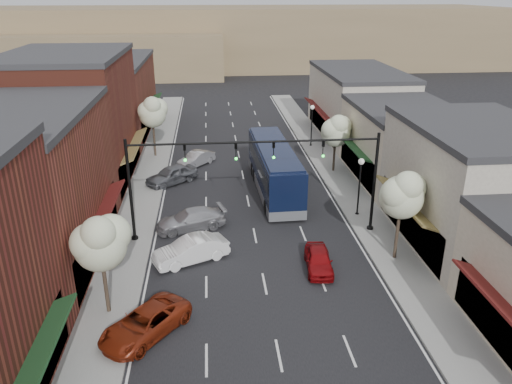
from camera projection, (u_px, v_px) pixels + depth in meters
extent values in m
plane|color=black|center=(269.00, 304.00, 26.48)|extent=(160.00, 160.00, 0.00)
cube|color=gray|center=(146.00, 183.00, 42.78)|extent=(2.80, 73.00, 0.15)
cube|color=gray|center=(338.00, 177.00, 44.23)|extent=(2.80, 73.00, 0.15)
cube|color=gray|center=(163.00, 183.00, 42.90)|extent=(0.25, 73.00, 0.17)
cube|color=gray|center=(323.00, 177.00, 44.11)|extent=(0.25, 73.00, 0.17)
cube|color=#19401F|center=(28.00, 379.00, 17.13)|extent=(1.07, 9.80, 0.49)
cube|color=brown|center=(14.00, 193.00, 29.07)|extent=(9.00, 14.00, 9.00)
cube|color=black|center=(94.00, 234.00, 30.53)|extent=(0.60, 11.90, 2.60)
cube|color=#531513|center=(104.00, 211.00, 30.03)|extent=(1.07, 9.80, 0.49)
cube|color=maroon|center=(72.00, 121.00, 41.69)|extent=(9.00, 14.00, 10.50)
cube|color=#2D2D30|center=(62.00, 54.00, 39.63)|extent=(9.20, 14.10, 0.40)
cube|color=black|center=(127.00, 161.00, 43.44)|extent=(0.60, 11.90, 2.60)
cube|color=olive|center=(135.00, 145.00, 42.94)|extent=(1.07, 9.80, 0.49)
cube|color=brown|center=(108.00, 98.00, 56.91)|extent=(9.00, 18.00, 8.00)
cube|color=#2D2D30|center=(104.00, 60.00, 55.33)|extent=(9.20, 18.10, 0.40)
cube|color=black|center=(147.00, 118.00, 58.18)|extent=(0.60, 15.30, 2.60)
cube|color=#19401F|center=(153.00, 105.00, 57.69)|extent=(1.07, 12.60, 0.49)
cube|color=#531513|center=(510.00, 314.00, 20.58)|extent=(1.07, 8.40, 0.49)
cube|color=beige|center=(473.00, 188.00, 31.78)|extent=(8.00, 12.00, 7.50)
cube|color=#2D2D30|center=(484.00, 128.00, 30.29)|extent=(8.20, 12.10, 0.40)
cube|color=black|center=(413.00, 221.00, 32.28)|extent=(0.60, 10.20, 2.60)
cube|color=olive|center=(403.00, 200.00, 31.64)|extent=(1.07, 8.40, 0.49)
cube|color=beige|center=(403.00, 145.00, 43.13)|extent=(8.00, 12.00, 6.00)
cube|color=#2D2D30|center=(407.00, 109.00, 41.92)|extent=(8.20, 12.10, 0.40)
cube|color=black|center=(360.00, 162.00, 43.34)|extent=(0.60, 10.20, 2.60)
cube|color=#19401F|center=(352.00, 145.00, 42.70)|extent=(1.07, 8.40, 0.49)
cube|color=beige|center=(358.00, 105.00, 55.85)|extent=(8.00, 16.00, 7.00)
cube|color=#2D2D30|center=(360.00, 71.00, 54.45)|extent=(8.20, 16.10, 0.40)
cube|color=black|center=(324.00, 122.00, 56.24)|extent=(0.60, 13.60, 2.60)
cube|color=#531513|center=(318.00, 109.00, 55.61)|extent=(1.07, 11.20, 0.49)
cube|color=#7A6647|center=(220.00, 37.00, 107.17)|extent=(120.00, 30.00, 12.00)
cube|color=#7A6647|center=(90.00, 54.00, 94.71)|extent=(50.00, 20.00, 8.00)
cylinder|color=black|center=(370.00, 229.00, 34.49)|extent=(0.44, 0.44, 0.30)
cylinder|color=black|center=(374.00, 184.00, 33.22)|extent=(0.20, 0.20, 7.00)
cylinder|color=black|center=(317.00, 140.00, 31.70)|extent=(8.00, 0.14, 0.14)
imported|color=black|center=(323.00, 149.00, 31.96)|extent=(0.18, 0.46, 1.10)
sphere|color=#19E533|center=(323.00, 156.00, 32.01)|extent=(0.18, 0.18, 0.18)
imported|color=black|center=(274.00, 151.00, 31.69)|extent=(0.18, 0.46, 1.10)
sphere|color=#19E533|center=(274.00, 157.00, 31.74)|extent=(0.18, 0.18, 0.18)
cylinder|color=black|center=(135.00, 239.00, 33.10)|extent=(0.44, 0.44, 0.30)
cylinder|color=black|center=(130.00, 192.00, 31.84)|extent=(0.20, 0.20, 7.00)
cylinder|color=black|center=(191.00, 144.00, 31.01)|extent=(8.00, 0.14, 0.14)
imported|color=black|center=(185.00, 153.00, 31.20)|extent=(0.18, 0.46, 1.10)
sphere|color=#19E533|center=(185.00, 160.00, 31.25)|extent=(0.18, 0.18, 0.18)
imported|color=black|center=(236.00, 152.00, 31.48)|extent=(0.18, 0.46, 1.10)
sphere|color=#19E533|center=(236.00, 159.00, 31.53)|extent=(0.18, 0.18, 0.18)
cylinder|color=#47382B|center=(397.00, 233.00, 30.18)|extent=(0.20, 0.20, 3.71)
sphere|color=beige|center=(401.00, 197.00, 29.30)|extent=(2.60, 2.60, 2.60)
sphere|color=beige|center=(409.00, 188.00, 29.45)|extent=(2.00, 2.00, 2.00)
sphere|color=beige|center=(397.00, 194.00, 28.86)|extent=(1.90, 1.90, 1.90)
sphere|color=beige|center=(408.00, 186.00, 28.50)|extent=(1.70, 1.70, 1.70)
cylinder|color=#47382B|center=(334.00, 155.00, 45.00)|extent=(0.20, 0.20, 3.33)
sphere|color=beige|center=(336.00, 132.00, 44.22)|extent=(2.60, 2.60, 2.60)
sphere|color=beige|center=(341.00, 127.00, 44.38)|extent=(2.00, 2.00, 2.00)
sphere|color=beige|center=(332.00, 130.00, 43.79)|extent=(1.90, 1.90, 1.90)
sphere|color=beige|center=(339.00, 124.00, 43.45)|extent=(1.70, 1.70, 1.70)
cylinder|color=#47382B|center=(105.00, 284.00, 25.09)|extent=(0.20, 0.20, 3.52)
sphere|color=beige|center=(100.00, 245.00, 24.26)|extent=(2.60, 2.60, 2.60)
sphere|color=beige|center=(111.00, 234.00, 24.42)|extent=(2.00, 2.00, 2.00)
sphere|color=beige|center=(90.00, 243.00, 23.83)|extent=(1.90, 1.90, 1.90)
sphere|color=beige|center=(98.00, 234.00, 23.48)|extent=(1.70, 1.70, 1.70)
cylinder|color=#47382B|center=(154.00, 138.00, 49.00)|extent=(0.20, 0.20, 3.84)
sphere|color=beige|center=(152.00, 114.00, 48.09)|extent=(2.60, 2.60, 2.60)
sphere|color=beige|center=(157.00, 109.00, 48.23)|extent=(2.00, 2.00, 2.00)
sphere|color=beige|center=(147.00, 111.00, 47.65)|extent=(1.90, 1.90, 1.90)
sphere|color=beige|center=(152.00, 105.00, 47.28)|extent=(1.70, 1.70, 1.70)
cylinder|color=black|center=(357.00, 214.00, 36.79)|extent=(0.28, 0.28, 0.20)
cylinder|color=black|center=(359.00, 191.00, 36.07)|extent=(0.12, 0.12, 4.00)
sphere|color=white|center=(361.00, 161.00, 35.24)|extent=(0.44, 0.44, 0.44)
cylinder|color=black|center=(311.00, 146.00, 52.92)|extent=(0.28, 0.28, 0.20)
cylinder|color=black|center=(312.00, 128.00, 52.21)|extent=(0.12, 0.12, 4.00)
sphere|color=white|center=(312.00, 107.00, 51.37)|extent=(0.44, 0.44, 0.44)
cube|color=black|center=(274.00, 167.00, 40.56)|extent=(3.14, 12.67, 3.22)
cube|color=#595B60|center=(274.00, 184.00, 41.12)|extent=(3.16, 12.69, 0.73)
cube|color=black|center=(274.00, 162.00, 40.39)|extent=(3.17, 11.66, 1.15)
cube|color=black|center=(274.00, 148.00, 39.94)|extent=(2.90, 12.16, 0.26)
cube|color=black|center=(289.00, 188.00, 34.58)|extent=(2.18, 0.15, 1.26)
cylinder|color=black|center=(267.00, 207.00, 36.95)|extent=(0.37, 1.10, 1.09)
cylinder|color=black|center=(300.00, 205.00, 37.24)|extent=(0.37, 1.10, 1.09)
cylinder|color=black|center=(253.00, 169.00, 44.65)|extent=(0.37, 1.10, 1.09)
cylinder|color=black|center=(280.00, 168.00, 44.94)|extent=(0.37, 1.10, 1.09)
cylinder|color=black|center=(255.00, 175.00, 43.30)|extent=(0.37, 1.10, 1.09)
cylinder|color=black|center=(283.00, 174.00, 43.59)|extent=(0.37, 1.10, 1.09)
imported|color=maroon|center=(319.00, 260.00, 29.56)|extent=(1.82, 3.86, 1.27)
imported|color=maroon|center=(145.00, 323.00, 23.91)|extent=(4.75, 5.13, 1.34)
imported|color=white|center=(191.00, 250.00, 30.40)|extent=(4.87, 3.38, 1.52)
imported|color=#A5A5AB|center=(191.00, 220.00, 34.56)|extent=(5.21, 3.24, 1.41)
imported|color=#5B5D63|center=(172.00, 175.00, 42.63)|extent=(4.79, 4.35, 1.58)
imported|color=#A5A6AB|center=(196.00, 159.00, 47.00)|extent=(3.73, 4.02, 1.34)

